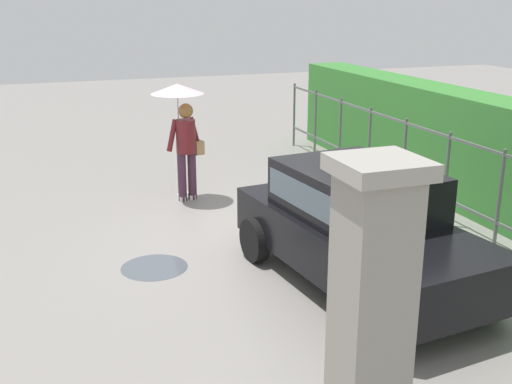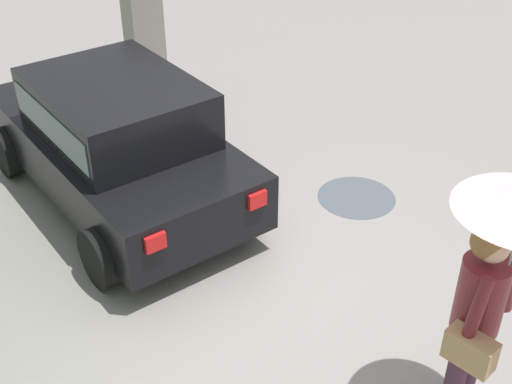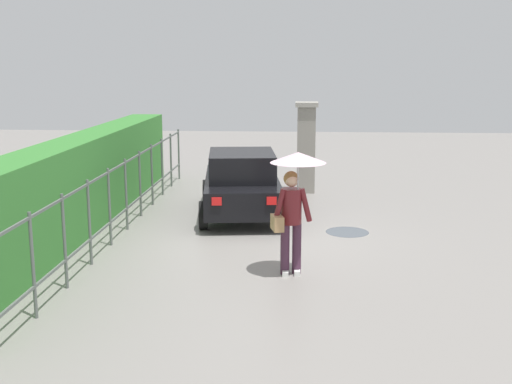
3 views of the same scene
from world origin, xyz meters
The scene contains 7 objects.
ground_plane centered at (0.00, 0.00, 0.00)m, with size 40.00×40.00×0.00m, color gray.
car centered at (1.72, 0.58, 0.80)m, with size 3.88×2.20×1.48m.
pedestrian centered at (-2.39, -0.63, 1.45)m, with size 0.90×0.90×2.05m.
gate_pillar centered at (4.58, -0.90, 1.24)m, with size 0.60×0.60×2.42m.
fence_section centered at (0.31, 2.88, 0.83)m, with size 12.04×0.05×1.50m.
hedge_row centered at (0.31, 3.91, 0.95)m, with size 12.99×0.90×1.90m, color #387F33.
puddle_near centered at (0.40, -1.73, 0.00)m, with size 0.89×0.89×0.00m, color #4C545B.
Camera 1 is at (8.20, -3.09, 3.46)m, focal length 44.59 mm.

